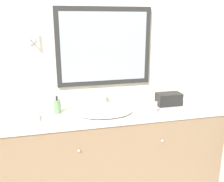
% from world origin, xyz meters
% --- Properties ---
extents(wall_back, '(8.00, 0.18, 2.55)m').
position_xyz_m(wall_back, '(-0.00, 0.58, 1.28)').
color(wall_back, silver).
rests_on(wall_back, ground_plane).
extents(vanity_counter, '(2.10, 0.52, 0.87)m').
position_xyz_m(vanity_counter, '(0.00, 0.29, 0.43)').
color(vanity_counter, '#937556').
rests_on(vanity_counter, ground_plane).
extents(sink_basin, '(0.49, 0.38, 0.17)m').
position_xyz_m(sink_basin, '(-0.09, 0.28, 0.88)').
color(sink_basin, silver).
rests_on(sink_basin, vanity_counter).
extents(soap_bottle, '(0.07, 0.07, 0.16)m').
position_xyz_m(soap_bottle, '(-0.51, 0.39, 0.93)').
color(soap_bottle, '#709966').
rests_on(soap_bottle, vanity_counter).
extents(appliance_box, '(0.24, 0.13, 0.12)m').
position_xyz_m(appliance_box, '(0.56, 0.35, 0.93)').
color(appliance_box, black).
rests_on(appliance_box, vanity_counter).
extents(picture_frame, '(0.09, 0.01, 0.11)m').
position_xyz_m(picture_frame, '(0.31, 0.16, 0.92)').
color(picture_frame, '#B2B2B7').
rests_on(picture_frame, vanity_counter).
extents(hand_towel_near_sink, '(0.20, 0.13, 0.03)m').
position_xyz_m(hand_towel_near_sink, '(-0.76, 0.28, 0.88)').
color(hand_towel_near_sink, '#A8B7C6').
rests_on(hand_towel_near_sink, vanity_counter).
extents(hand_towel_far_corner, '(0.16, 0.12, 0.03)m').
position_xyz_m(hand_towel_far_corner, '(0.86, 0.27, 0.88)').
color(hand_towel_far_corner, silver).
rests_on(hand_towel_far_corner, vanity_counter).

